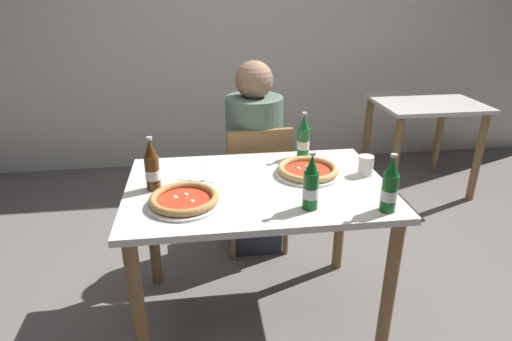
{
  "coord_description": "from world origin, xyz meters",
  "views": [
    {
      "loc": [
        -0.25,
        -1.78,
        1.6
      ],
      "look_at": [
        0.0,
        0.05,
        0.8
      ],
      "focal_mm": 30.22,
      "sensor_mm": 36.0,
      "label": 1
    }
  ],
  "objects_px": {
    "pizza_marinara_far": "(308,170)",
    "beer_bottle_left": "(152,168)",
    "napkin_with_cutlery": "(201,173)",
    "beer_bottle_center": "(311,185)",
    "dining_table_main": "(257,207)",
    "paper_cup": "(366,165)",
    "dining_table_background": "(423,120)",
    "beer_bottle_extra": "(390,187)",
    "diner_seated": "(254,163)",
    "pizza_margherita_near": "(184,200)",
    "beer_bottle_right": "(303,139)",
    "chair_behind_table": "(256,182)"
  },
  "relations": [
    {
      "from": "napkin_with_cutlery",
      "to": "diner_seated",
      "type": "bearing_deg",
      "value": 56.73
    },
    {
      "from": "diner_seated",
      "to": "napkin_with_cutlery",
      "type": "distance_m",
      "value": 0.62
    },
    {
      "from": "dining_table_background",
      "to": "napkin_with_cutlery",
      "type": "bearing_deg",
      "value": -146.19
    },
    {
      "from": "chair_behind_table",
      "to": "beer_bottle_center",
      "type": "relative_size",
      "value": 3.44
    },
    {
      "from": "pizza_marinara_far",
      "to": "beer_bottle_left",
      "type": "relative_size",
      "value": 1.3
    },
    {
      "from": "dining_table_background",
      "to": "pizza_marinara_far",
      "type": "distance_m",
      "value": 1.83
    },
    {
      "from": "dining_table_background",
      "to": "beer_bottle_extra",
      "type": "xyz_separation_m",
      "value": [
        -1.06,
        -1.69,
        0.26
      ]
    },
    {
      "from": "chair_behind_table",
      "to": "napkin_with_cutlery",
      "type": "height_order",
      "value": "chair_behind_table"
    },
    {
      "from": "chair_behind_table",
      "to": "dining_table_background",
      "type": "xyz_separation_m",
      "value": [
        1.47,
        0.76,
        0.11
      ]
    },
    {
      "from": "beer_bottle_right",
      "to": "beer_bottle_center",
      "type": "bearing_deg",
      "value": -100.55
    },
    {
      "from": "beer_bottle_right",
      "to": "pizza_marinara_far",
      "type": "bearing_deg",
      "value": -97.13
    },
    {
      "from": "diner_seated",
      "to": "chair_behind_table",
      "type": "bearing_deg",
      "value": -84.1
    },
    {
      "from": "dining_table_main",
      "to": "beer_bottle_left",
      "type": "xyz_separation_m",
      "value": [
        -0.47,
        0.02,
        0.22
      ]
    },
    {
      "from": "napkin_with_cutlery",
      "to": "dining_table_background",
      "type": "bearing_deg",
      "value": 33.81
    },
    {
      "from": "chair_behind_table",
      "to": "beer_bottle_extra",
      "type": "distance_m",
      "value": 1.08
    },
    {
      "from": "pizza_margherita_near",
      "to": "beer_bottle_center",
      "type": "relative_size",
      "value": 1.28
    },
    {
      "from": "pizza_marinara_far",
      "to": "diner_seated",
      "type": "bearing_deg",
      "value": 108.02
    },
    {
      "from": "dining_table_background",
      "to": "napkin_with_cutlery",
      "type": "relative_size",
      "value": 3.54
    },
    {
      "from": "chair_behind_table",
      "to": "beer_bottle_center",
      "type": "bearing_deg",
      "value": 92.72
    },
    {
      "from": "pizza_marinara_far",
      "to": "paper_cup",
      "type": "relative_size",
      "value": 3.39
    },
    {
      "from": "beer_bottle_left",
      "to": "napkin_with_cutlery",
      "type": "bearing_deg",
      "value": 33.59
    },
    {
      "from": "pizza_marinara_far",
      "to": "beer_bottle_extra",
      "type": "relative_size",
      "value": 1.3
    },
    {
      "from": "diner_seated",
      "to": "beer_bottle_center",
      "type": "distance_m",
      "value": 0.96
    },
    {
      "from": "beer_bottle_left",
      "to": "diner_seated",
      "type": "bearing_deg",
      "value": 49.83
    },
    {
      "from": "beer_bottle_extra",
      "to": "chair_behind_table",
      "type": "bearing_deg",
      "value": 114.01
    },
    {
      "from": "beer_bottle_center",
      "to": "pizza_marinara_far",
      "type": "bearing_deg",
      "value": 77.21
    },
    {
      "from": "dining_table_main",
      "to": "paper_cup",
      "type": "relative_size",
      "value": 12.63
    },
    {
      "from": "dining_table_main",
      "to": "beer_bottle_center",
      "type": "distance_m",
      "value": 0.38
    },
    {
      "from": "napkin_with_cutlery",
      "to": "beer_bottle_left",
      "type": "bearing_deg",
      "value": -146.41
    },
    {
      "from": "beer_bottle_center",
      "to": "beer_bottle_left",
      "type": "bearing_deg",
      "value": 157.34
    },
    {
      "from": "dining_table_background",
      "to": "pizza_margherita_near",
      "type": "bearing_deg",
      "value": -141.07
    },
    {
      "from": "dining_table_main",
      "to": "beer_bottle_left",
      "type": "relative_size",
      "value": 4.86
    },
    {
      "from": "pizza_marinara_far",
      "to": "beer_bottle_center",
      "type": "distance_m",
      "value": 0.36
    },
    {
      "from": "beer_bottle_center",
      "to": "diner_seated",
      "type": "bearing_deg",
      "value": 96.88
    },
    {
      "from": "chair_behind_table",
      "to": "pizza_marinara_far",
      "type": "relative_size",
      "value": 2.64
    },
    {
      "from": "dining_table_main",
      "to": "pizza_margherita_near",
      "type": "distance_m",
      "value": 0.39
    },
    {
      "from": "pizza_margherita_near",
      "to": "beer_bottle_right",
      "type": "height_order",
      "value": "beer_bottle_right"
    },
    {
      "from": "napkin_with_cutlery",
      "to": "beer_bottle_center",
      "type": "bearing_deg",
      "value": -43.39
    },
    {
      "from": "paper_cup",
      "to": "chair_behind_table",
      "type": "bearing_deg",
      "value": 129.05
    },
    {
      "from": "dining_table_background",
      "to": "chair_behind_table",
      "type": "bearing_deg",
      "value": -152.7
    },
    {
      "from": "pizza_margherita_near",
      "to": "pizza_marinara_far",
      "type": "relative_size",
      "value": 0.98
    },
    {
      "from": "beer_bottle_left",
      "to": "beer_bottle_center",
      "type": "bearing_deg",
      "value": -22.66
    },
    {
      "from": "chair_behind_table",
      "to": "diner_seated",
      "type": "relative_size",
      "value": 0.7
    },
    {
      "from": "pizza_margherita_near",
      "to": "beer_bottle_left",
      "type": "distance_m",
      "value": 0.23
    },
    {
      "from": "diner_seated",
      "to": "beer_bottle_left",
      "type": "bearing_deg",
      "value": -130.17
    },
    {
      "from": "dining_table_main",
      "to": "napkin_with_cutlery",
      "type": "height_order",
      "value": "napkin_with_cutlery"
    },
    {
      "from": "beer_bottle_right",
      "to": "diner_seated",
      "type": "bearing_deg",
      "value": 121.57
    },
    {
      "from": "diner_seated",
      "to": "beer_bottle_extra",
      "type": "xyz_separation_m",
      "value": [
        0.42,
        -0.98,
        0.27
      ]
    },
    {
      "from": "beer_bottle_right",
      "to": "napkin_with_cutlery",
      "type": "distance_m",
      "value": 0.57
    },
    {
      "from": "diner_seated",
      "to": "pizza_margherita_near",
      "type": "bearing_deg",
      "value": -116.48
    }
  ]
}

